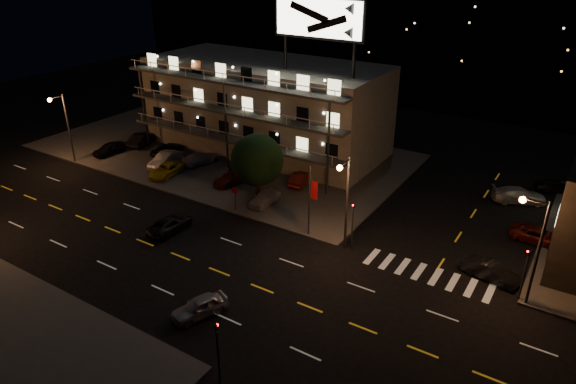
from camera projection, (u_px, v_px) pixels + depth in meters
The scene contains 29 objects.
ground at pixel (199, 264), 40.13m from camera, with size 140.00×140.00×0.00m, color black.
curb_nw at pixel (221, 151), 62.07m from camera, with size 44.00×24.00×0.15m, color #3B3C39.
motel at pixel (266, 106), 60.79m from camera, with size 28.00×13.80×18.10m.
hill_backdrop at pixel (428, 14), 90.36m from camera, with size 120.00×25.00×24.00m.
streetlight_nw at pixel (64, 122), 56.54m from camera, with size 0.44×1.92×8.00m.
streetlight_nc at pixel (345, 195), 39.93m from camera, with size 0.44×1.92×8.00m.
streetlight_ne at pixel (534, 242), 33.64m from camera, with size 1.92×0.44×8.00m.
signal_nw at pixel (353, 221), 41.16m from camera, with size 0.20×0.27×4.60m.
signal_sw at pixel (218, 347), 28.22m from camera, with size 0.20×0.27×4.60m.
signal_ne at pixel (525, 270), 34.90m from camera, with size 0.27×0.20×4.60m.
banner_north at pixel (310, 200), 42.59m from camera, with size 0.83×0.16×6.40m.
stop_sign at pixel (235, 195), 47.36m from camera, with size 0.91×0.11×2.61m.
tree at pixel (257, 161), 48.56m from camera, with size 5.21×5.02×6.56m.
lot_car_0 at pixel (110, 148), 60.59m from camera, with size 1.64×4.08×1.39m, color black.
lot_car_1 at pixel (165, 160), 57.28m from camera, with size 1.60×4.59×1.51m, color #9D9CA2.
lot_car_2 at pixel (167, 170), 54.99m from camera, with size 2.05×4.45×1.24m, color gold.
lot_car_3 at pixel (233, 178), 53.10m from camera, with size 1.82×4.47×1.30m, color #5E160D.
lot_car_4 at pixel (265, 198), 48.86m from camera, with size 1.55×3.85×1.31m, color #9D9CA2.
lot_car_5 at pixel (142, 139), 63.39m from camera, with size 1.62×4.63×1.53m, color black.
lot_car_6 at pixel (168, 149), 60.60m from camera, with size 2.06×4.46×1.24m, color black.
lot_car_7 at pixel (201, 158), 57.88m from camera, with size 1.84×4.53×1.31m, color #9D9CA2.
lot_car_8 at pixel (246, 167), 55.57m from camera, with size 1.54×3.84×1.31m, color black.
lot_car_9 at pixel (301, 178), 52.94m from camera, with size 1.37×3.93×1.30m, color #5E160D.
side_car_0 at pixel (491, 271), 38.04m from camera, with size 1.46×4.20×1.38m, color black.
side_car_1 at pixel (538, 235), 42.90m from camera, with size 2.03×4.40×1.22m, color #5E160D.
side_car_2 at pixel (519, 195), 49.53m from camera, with size 2.04×5.02×1.46m, color #9D9CA2.
side_car_3 at pixel (555, 186), 51.61m from camera, with size 1.53×3.80×1.29m, color black.
road_car_east at pixel (200, 307), 34.33m from camera, with size 1.57×3.89×1.33m, color #9D9CA2.
road_car_west at pixel (170, 224), 44.61m from camera, with size 2.07×4.49×1.25m, color black.
Camera 1 is at (23.89, -24.78, 22.49)m, focal length 32.00 mm.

